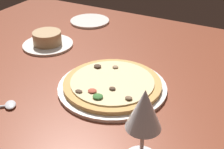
% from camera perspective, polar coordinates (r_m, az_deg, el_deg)
% --- Properties ---
extents(dining_table, '(1.50, 1.10, 0.04)m').
position_cam_1_polar(dining_table, '(0.91, -0.06, -1.85)').
color(dining_table, brown).
rests_on(dining_table, ground).
extents(pizza_main, '(0.30, 0.30, 0.03)m').
position_cam_1_polar(pizza_main, '(0.85, 0.04, -1.98)').
color(pizza_main, white).
rests_on(pizza_main, dining_table).
extents(ramekin_on_saucer, '(0.18, 0.18, 0.05)m').
position_cam_1_polar(ramekin_on_saucer, '(1.12, -11.98, 6.27)').
color(ramekin_on_saucer, silver).
rests_on(ramekin_on_saucer, dining_table).
extents(wine_glass_far, '(0.07, 0.07, 0.17)m').
position_cam_1_polar(wine_glass_far, '(0.57, 6.02, -7.08)').
color(wine_glass_far, silver).
rests_on(wine_glass_far, dining_table).
extents(side_plate, '(0.16, 0.16, 0.01)m').
position_cam_1_polar(side_plate, '(1.32, -4.17, 9.95)').
color(side_plate, silver).
rests_on(side_plate, dining_table).
extents(spoon, '(0.09, 0.08, 0.01)m').
position_cam_1_polar(spoon, '(0.83, -19.22, -5.51)').
color(spoon, silver).
rests_on(spoon, dining_table).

